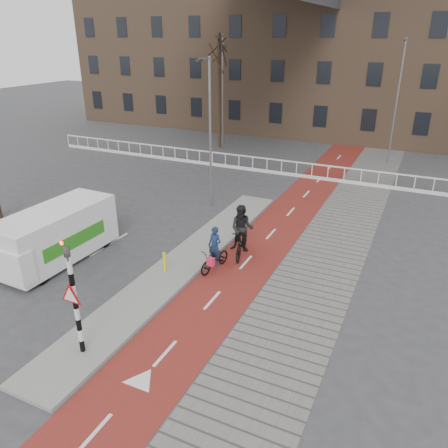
% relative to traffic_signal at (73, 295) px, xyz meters
% --- Properties ---
extents(ground, '(120.00, 120.00, 0.00)m').
position_rel_traffic_signal_xyz_m(ground, '(0.60, 2.02, -1.99)').
color(ground, '#38383A').
rests_on(ground, ground).
extents(bike_lane, '(2.50, 60.00, 0.01)m').
position_rel_traffic_signal_xyz_m(bike_lane, '(2.10, 12.02, -1.98)').
color(bike_lane, maroon).
rests_on(bike_lane, ground).
extents(sidewalk, '(3.00, 60.00, 0.01)m').
position_rel_traffic_signal_xyz_m(sidewalk, '(4.90, 12.02, -1.98)').
color(sidewalk, slate).
rests_on(sidewalk, ground).
extents(curb_island, '(1.80, 16.00, 0.12)m').
position_rel_traffic_signal_xyz_m(curb_island, '(-0.10, 6.02, -1.93)').
color(curb_island, gray).
rests_on(curb_island, ground).
extents(traffic_signal, '(0.80, 0.80, 3.68)m').
position_rel_traffic_signal_xyz_m(traffic_signal, '(0.00, 0.00, 0.00)').
color(traffic_signal, black).
rests_on(traffic_signal, curb_island).
extents(bollard, '(0.12, 0.12, 0.78)m').
position_rel_traffic_signal_xyz_m(bollard, '(-0.33, 4.89, -1.48)').
color(bollard, yellow).
rests_on(bollard, curb_island).
extents(cyclist_near, '(0.87, 1.76, 1.78)m').
position_rel_traffic_signal_xyz_m(cyclist_near, '(1.24, 5.98, -1.39)').
color(cyclist_near, black).
rests_on(cyclist_near, bike_lane).
extents(cyclist_far, '(1.08, 2.15, 2.19)m').
position_rel_traffic_signal_xyz_m(cyclist_far, '(1.72, 7.48, -1.07)').
color(cyclist_far, black).
rests_on(cyclist_far, bike_lane).
extents(van, '(2.13, 5.03, 2.14)m').
position_rel_traffic_signal_xyz_m(van, '(-4.83, 4.07, -0.86)').
color(van, white).
rests_on(van, ground).
extents(railing, '(28.00, 0.10, 0.99)m').
position_rel_traffic_signal_xyz_m(railing, '(-4.40, 19.02, -1.68)').
color(railing, silver).
rests_on(railing, ground).
extents(townhouse_row, '(46.00, 10.00, 15.90)m').
position_rel_traffic_signal_xyz_m(townhouse_row, '(-2.40, 34.02, 5.82)').
color(townhouse_row, '#7F6047').
rests_on(townhouse_row, ground).
extents(tree_mid, '(0.26, 0.26, 8.44)m').
position_rel_traffic_signal_xyz_m(tree_mid, '(-7.33, 24.16, 2.23)').
color(tree_mid, black).
rests_on(tree_mid, ground).
extents(streetlight_near, '(0.12, 0.12, 7.45)m').
position_rel_traffic_signal_xyz_m(streetlight_near, '(-1.98, 12.04, 1.74)').
color(streetlight_near, slate).
rests_on(streetlight_near, ground).
extents(streetlight_left, '(0.12, 0.12, 8.39)m').
position_rel_traffic_signal_xyz_m(streetlight_left, '(-7.77, 25.73, 2.20)').
color(streetlight_left, slate).
rests_on(streetlight_left, ground).
extents(streetlight_right, '(0.12, 0.12, 8.20)m').
position_rel_traffic_signal_xyz_m(streetlight_right, '(5.53, 24.96, 2.11)').
color(streetlight_right, slate).
rests_on(streetlight_right, ground).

